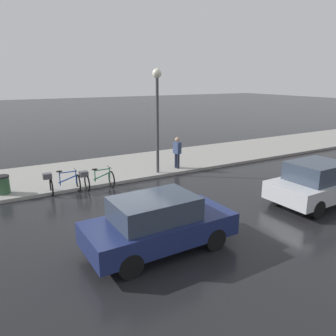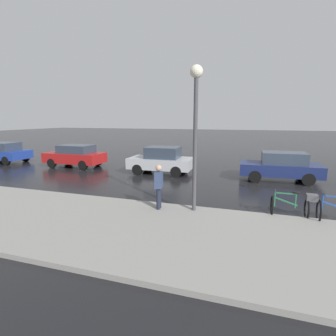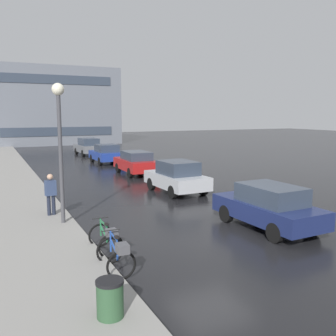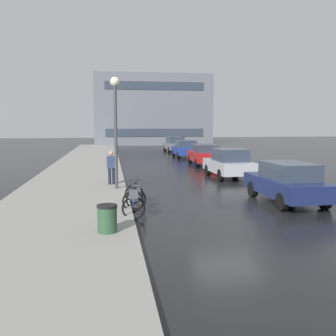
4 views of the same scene
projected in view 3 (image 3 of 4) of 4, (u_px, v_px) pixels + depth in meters
The scene contains 12 objects.
ground_plane at pixel (211, 239), 12.05m from camera, with size 140.00×140.00×0.00m, color black.
bicycle_nearest at pixel (117, 255), 9.32m from camera, with size 0.80×1.42×1.01m.
bicycle_second at pixel (107, 238), 10.64m from camera, with size 0.72×1.40×0.93m.
car_navy at pixel (268, 206), 13.02m from camera, with size 1.94×4.17×1.56m.
car_silver at pixel (177, 177), 19.02m from camera, with size 2.04×3.90×1.63m.
car_red at pixel (136, 162), 24.86m from camera, with size 1.92×4.11×1.54m.
car_blue at pixel (107, 154), 30.48m from camera, with size 2.02×3.78×1.54m.
car_grey at pixel (88, 147), 36.58m from camera, with size 2.13×3.97×1.64m.
pedestrian at pixel (51, 193), 14.25m from camera, with size 0.43×0.29×1.73m.
streetlamp at pixel (60, 129), 12.89m from camera, with size 0.43×0.43×5.03m.
trash_bin at pixel (110, 302), 7.11m from camera, with size 0.54×0.54×0.88m.
building_facade_main at pixel (52, 106), 50.35m from camera, with size 16.61×8.69×10.01m.
Camera 3 is at (-6.31, -9.84, 3.98)m, focal length 40.00 mm.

